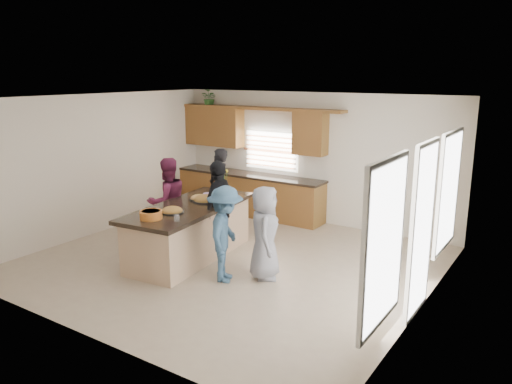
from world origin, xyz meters
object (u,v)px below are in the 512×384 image
Objects in this scene: woman_left_back at (219,187)px; woman_right_back at (225,234)px; woman_left_mid at (168,202)px; woman_left_front at (219,208)px; woman_right_front at (265,233)px; island at (190,233)px; salad_bowl at (151,214)px.

woman_left_back is 1.08× the size of woman_right_back.
woman_left_front is at bearing 112.66° from woman_left_mid.
woman_left_back is 3.08m from woman_right_front.
salad_bowl reaches higher than island.
woman_right_back is 1.02× the size of woman_right_front.
woman_right_front is at bearing 58.55° from woman_left_front.
salad_bowl is at bearing -26.27° from woman_left_front.
salad_bowl is (0.04, -0.95, 0.57)m from island.
woman_left_mid reaches higher than salad_bowl.
woman_left_back reaches higher than salad_bowl.
island is at bearing 42.68° from woman_right_back.
woman_left_mid is 2.42m from woman_right_front.
woman_left_front is at bearing 40.62° from island.
woman_right_back is (1.13, -0.46, 0.31)m from island.
woman_right_front is (2.39, -1.94, -0.07)m from woman_left_back.
woman_left_front is 1.29m from woman_right_front.
woman_right_back reaches higher than salad_bowl.
salad_bowl is 0.21× the size of woman_left_mid.
woman_left_back is (-0.84, 2.86, -0.20)m from salad_bowl.
woman_left_back is 1.10× the size of woman_right_front.
island is 0.96m from woman_left_mid.
woman_left_back reaches higher than woman_right_back.
woman_left_front is (0.33, 1.33, -0.16)m from salad_bowl.
woman_left_back is at bearing 106.42° from salad_bowl.
woman_left_back is 0.99× the size of woman_left_mid.
woman_left_mid is 0.97× the size of woman_left_front.
salad_bowl is 1.23m from woman_right_back.
woman_left_back is 1.58m from woman_left_mid.
woman_left_back is 1.92m from woman_left_front.
woman_right_front is (1.22, -0.42, -0.11)m from woman_left_front.
island is 1.11m from salad_bowl.
woman_right_front is (1.58, -0.03, 0.30)m from island.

